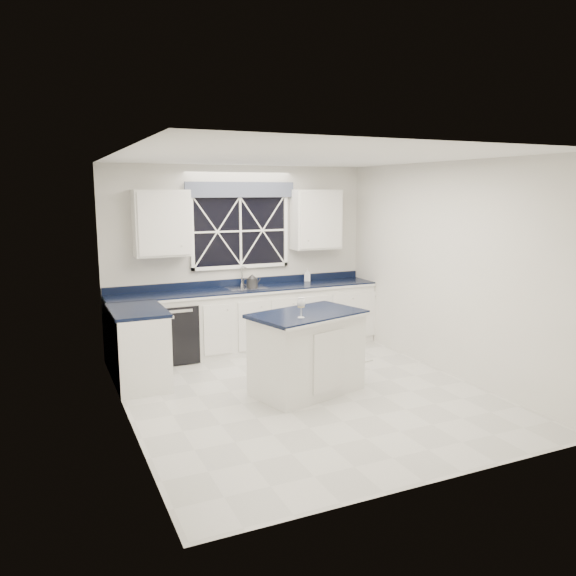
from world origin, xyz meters
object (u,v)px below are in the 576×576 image
dishwasher (173,331)px  wine_glass (301,304)px  faucet (242,275)px  kettle (252,281)px  soap_bottle (307,275)px  island (307,352)px

dishwasher → wine_glass: (0.96, -2.11, 0.70)m
faucet → kettle: size_ratio=1.16×
faucet → kettle: faucet is taller
kettle → soap_bottle: bearing=25.1°
wine_glass → soap_bottle: (1.22, 2.33, -0.07)m
dishwasher → faucet: (1.10, 0.19, 0.69)m
island → wine_glass: 0.69m
kettle → wine_glass: size_ratio=1.14×
dishwasher → faucet: faucet is taller
island → soap_bottle: size_ratio=7.15×
faucet → island: (0.04, -2.09, -0.62)m
faucet → kettle: (0.10, -0.13, -0.07)m
kettle → island: bearing=-75.6°
island → kettle: bearing=72.6°
wine_glass → faucet: bearing=86.5°
island → kettle: kettle is taller
island → soap_bottle: 2.42m
kettle → wine_glass: wine_glass is taller
dishwasher → soap_bottle: size_ratio=4.07×
faucet → soap_bottle: faucet is taller
faucet → wine_glass: 2.31m
dishwasher → island: 2.21m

